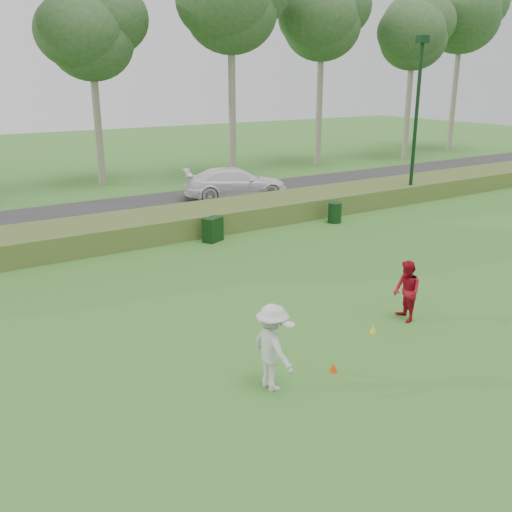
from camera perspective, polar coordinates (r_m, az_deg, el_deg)
ground at (r=14.25m, az=8.78°, el=-9.15°), size 120.00×120.00×0.00m
reed_strip at (r=23.83m, az=-10.40°, el=3.00°), size 80.00×3.00×0.90m
park_road at (r=28.51m, az=-14.22°, el=4.29°), size 80.00×6.00×0.06m
lamp_post at (r=30.45m, az=15.93°, el=15.58°), size 0.70×0.70×8.18m
tree_4 at (r=35.61m, az=-16.24°, el=20.62°), size 6.24×6.24×11.50m
tree_5 at (r=37.16m, az=-2.53°, el=24.02°), size 7.28×7.28×14.00m
tree_6 at (r=42.70m, az=6.63°, el=22.60°), size 7.02×7.02×13.50m
tree_7 at (r=47.35m, az=15.50°, el=20.71°), size 6.50×6.50×12.50m
tree_8 at (r=53.68m, az=19.95°, el=21.92°), size 8.06×8.06×15.00m
player_white at (r=12.05m, az=1.67°, el=-9.12°), size 0.90×1.25×1.90m
player_red at (r=15.83m, az=14.83°, el=-3.44°), size 0.86×0.97×1.67m
cone_orange at (r=13.17m, az=7.74°, el=-10.98°), size 0.19×0.19×0.21m
cone_yellow at (r=15.17m, az=11.62°, el=-7.17°), size 0.18×0.18×0.19m
utility_cabinet at (r=22.79m, az=-4.33°, el=2.66°), size 0.91×0.76×0.98m
trash_bin at (r=25.92m, az=7.88°, el=4.32°), size 0.80×0.80×0.91m
car_right at (r=30.64m, az=-2.02°, el=7.31°), size 5.92×3.93×1.59m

